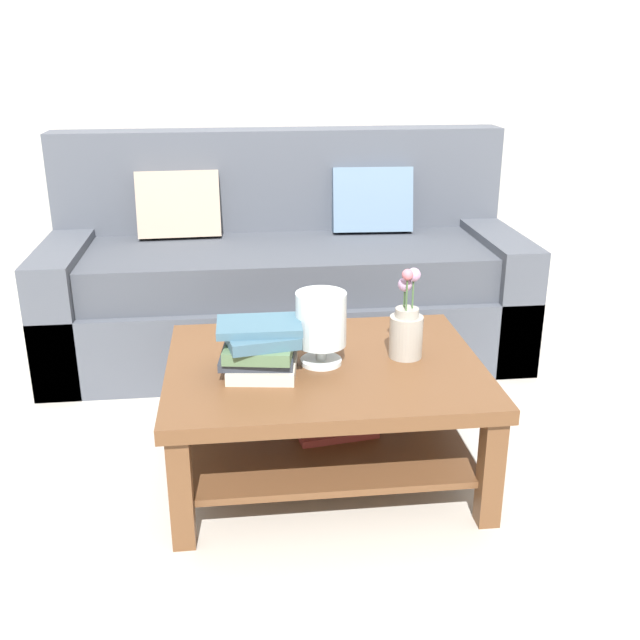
{
  "coord_description": "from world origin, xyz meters",
  "views": [
    {
      "loc": [
        -0.28,
        -2.56,
        1.46
      ],
      "look_at": [
        0.0,
        -0.1,
        0.53
      ],
      "focal_mm": 41.41,
      "sensor_mm": 36.0,
      "label": 1
    }
  ],
  "objects_px": {
    "glass_hurricane_vase": "(321,322)",
    "couch": "(285,279)",
    "coffee_table": "(325,392)",
    "book_stack_main": "(260,349)",
    "flower_pitcher": "(406,328)"
  },
  "relations": [
    {
      "from": "couch",
      "to": "glass_hurricane_vase",
      "type": "relative_size",
      "value": 8.92
    },
    {
      "from": "book_stack_main",
      "to": "flower_pitcher",
      "type": "height_order",
      "value": "flower_pitcher"
    },
    {
      "from": "glass_hurricane_vase",
      "to": "couch",
      "type": "bearing_deg",
      "value": 91.76
    },
    {
      "from": "book_stack_main",
      "to": "flower_pitcher",
      "type": "distance_m",
      "value": 0.52
    },
    {
      "from": "coffee_table",
      "to": "glass_hurricane_vase",
      "type": "bearing_deg",
      "value": -164.97
    },
    {
      "from": "book_stack_main",
      "to": "glass_hurricane_vase",
      "type": "distance_m",
      "value": 0.23
    },
    {
      "from": "coffee_table",
      "to": "glass_hurricane_vase",
      "type": "relative_size",
      "value": 4.24
    },
    {
      "from": "coffee_table",
      "to": "couch",
      "type": "bearing_deg",
      "value": 92.49
    },
    {
      "from": "couch",
      "to": "book_stack_main",
      "type": "distance_m",
      "value": 1.28
    },
    {
      "from": "book_stack_main",
      "to": "flower_pitcher",
      "type": "relative_size",
      "value": 0.86
    },
    {
      "from": "flower_pitcher",
      "to": "coffee_table",
      "type": "bearing_deg",
      "value": -175.96
    },
    {
      "from": "flower_pitcher",
      "to": "glass_hurricane_vase",
      "type": "bearing_deg",
      "value": -175.39
    },
    {
      "from": "coffee_table",
      "to": "book_stack_main",
      "type": "bearing_deg",
      "value": -164.92
    },
    {
      "from": "book_stack_main",
      "to": "glass_hurricane_vase",
      "type": "xyz_separation_m",
      "value": [
        0.21,
        0.06,
        0.06
      ]
    },
    {
      "from": "glass_hurricane_vase",
      "to": "book_stack_main",
      "type": "bearing_deg",
      "value": -164.92
    }
  ]
}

